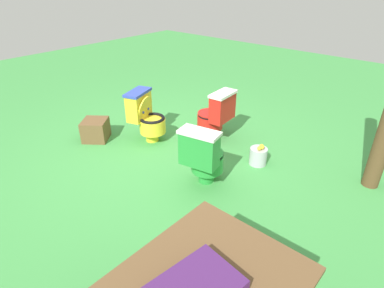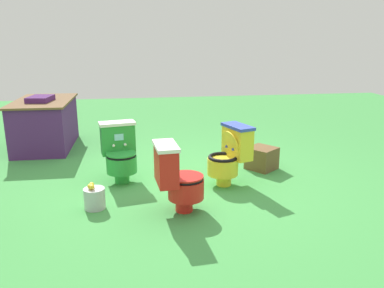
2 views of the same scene
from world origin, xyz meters
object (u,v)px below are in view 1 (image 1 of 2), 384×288
object	(u,v)px
toilet_green	(204,156)
lemon_bucket	(258,156)
toilet_red	(215,115)
small_crate	(96,130)
toilet_yellow	(146,116)

from	to	relation	value
toilet_green	lemon_bucket	xyz separation A→B (m)	(-0.79, 0.25, -0.25)
toilet_red	lemon_bucket	distance (m)	0.91
small_crate	lemon_bucket	size ratio (longest dim) A/B	1.26
toilet_green	lemon_bucket	bearing A→B (deg)	61.19
toilet_green	lemon_bucket	size ratio (longest dim) A/B	2.63
toilet_red	lemon_bucket	world-z (taller)	toilet_red
toilet_yellow	toilet_red	size ratio (longest dim) A/B	1.00
toilet_red	toilet_green	xyz separation A→B (m)	(1.00, 0.59, 0.00)
small_crate	lemon_bucket	xyz separation A→B (m)	(-0.95, 2.13, -0.03)
toilet_yellow	small_crate	world-z (taller)	toilet_yellow
toilet_green	lemon_bucket	distance (m)	0.87
toilet_green	small_crate	size ratio (longest dim) A/B	2.09
toilet_green	small_crate	xyz separation A→B (m)	(0.16, -1.88, -0.22)
toilet_yellow	lemon_bucket	bearing A→B (deg)	87.86
toilet_yellow	toilet_red	world-z (taller)	same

